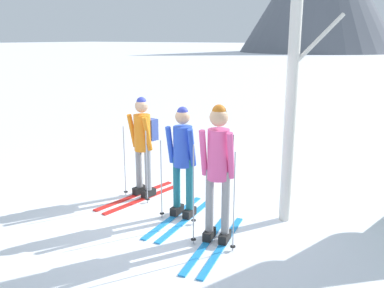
% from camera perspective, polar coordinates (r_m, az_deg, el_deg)
% --- Properties ---
extents(ground_plane, '(400.00, 400.00, 0.00)m').
position_cam_1_polar(ground_plane, '(6.61, -3.06, -9.36)').
color(ground_plane, white).
extents(skier_in_orange, '(0.60, 1.76, 1.72)m').
position_cam_1_polar(skier_in_orange, '(7.03, -6.69, 0.33)').
color(skier_in_orange, red).
rests_on(skier_in_orange, ground).
extents(skier_in_blue, '(0.61, 1.71, 1.69)m').
position_cam_1_polar(skier_in_blue, '(6.16, -1.31, -1.99)').
color(skier_in_blue, '#1E84D1').
rests_on(skier_in_blue, ground).
extents(skier_in_pink, '(0.62, 1.78, 1.85)m').
position_cam_1_polar(skier_in_pink, '(5.37, 3.62, -2.96)').
color(skier_in_pink, '#1E84D1').
rests_on(skier_in_pink, ground).
extents(birch_tree_tall, '(0.77, 0.98, 4.47)m').
position_cam_1_polar(birch_tree_tall, '(5.96, 13.83, 10.62)').
color(birch_tree_tall, silver).
rests_on(birch_tree_tall, ground).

